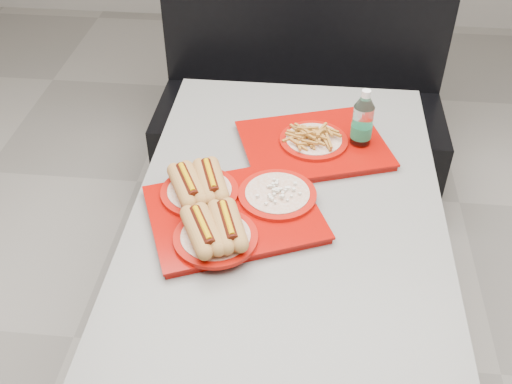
# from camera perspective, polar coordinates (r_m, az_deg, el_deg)

# --- Properties ---
(ground) EXTENTS (6.00, 6.00, 0.00)m
(ground) POSITION_cam_1_polar(r_m,az_deg,el_deg) (2.32, 2.43, -15.29)
(ground) COLOR #9B958B
(ground) RESTS_ON ground
(diner_table) EXTENTS (0.92, 1.42, 0.75)m
(diner_table) POSITION_cam_1_polar(r_m,az_deg,el_deg) (1.87, 2.92, -4.98)
(diner_table) COLOR black
(diner_table) RESTS_ON ground
(booth_bench) EXTENTS (1.30, 0.57, 1.35)m
(booth_bench) POSITION_cam_1_polar(r_m,az_deg,el_deg) (2.85, 4.20, 7.98)
(booth_bench) COLOR black
(booth_bench) RESTS_ON ground
(tray_near) EXTENTS (0.57, 0.52, 0.10)m
(tray_near) POSITION_cam_1_polar(r_m,az_deg,el_deg) (1.68, -2.80, -1.55)
(tray_near) COLOR #920903
(tray_near) RESTS_ON diner_table
(tray_far) EXTENTS (0.54, 0.48, 0.09)m
(tray_far) POSITION_cam_1_polar(r_m,az_deg,el_deg) (1.96, 5.50, 4.76)
(tray_far) COLOR #920903
(tray_far) RESTS_ON diner_table
(water_bottle) EXTENTS (0.07, 0.07, 0.22)m
(water_bottle) POSITION_cam_1_polar(r_m,az_deg,el_deg) (1.95, 10.07, 6.34)
(water_bottle) COLOR silver
(water_bottle) RESTS_ON diner_table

